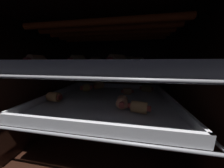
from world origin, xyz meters
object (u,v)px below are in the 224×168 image
pig_in_blanket_lower_0 (127,91)px  pig_in_blanket_upper_0 (96,61)px  pig_in_blanket_lower_3 (122,102)px  pig_in_blanket_upper_2 (117,61)px  pig_in_blanket_lower_1 (54,97)px  pig_in_blanket_upper_1 (128,61)px  oven_rack_lower (108,102)px  pig_in_blanket_lower_6 (147,88)px  pig_in_blanket_lower_2 (99,85)px  pig_in_blanket_upper_4 (36,61)px  pig_in_blanket_upper_3 (137,61)px  heating_element (107,32)px  baking_tray_lower (108,100)px  pig_in_blanket_lower_4 (86,88)px  baking_tray_upper (108,67)px  oven_rack_upper (108,70)px  pig_in_blanket_lower_5 (139,107)px  pig_in_blanket_upper_5 (78,61)px

pig_in_blanket_lower_0 → pig_in_blanket_upper_0: size_ratio=1.02×
pig_in_blanket_lower_3 → pig_in_blanket_upper_2: size_ratio=1.01×
pig_in_blanket_lower_1 → pig_in_blanket_upper_1: pig_in_blanket_upper_1 is taller
oven_rack_lower → pig_in_blanket_lower_6: bearing=41.3°
pig_in_blanket_lower_2 → pig_in_blanket_upper_4: pig_in_blanket_upper_4 is taller
pig_in_blanket_upper_4 → pig_in_blanket_lower_3: bearing=20.1°
pig_in_blanket_lower_0 → pig_in_blanket_lower_1: 26.23cm
pig_in_blanket_lower_3 → pig_in_blanket_upper_3: size_ratio=0.95×
pig_in_blanket_upper_3 → heating_element: bearing=-156.3°
baking_tray_lower → pig_in_blanket_upper_4: pig_in_blanket_upper_4 is taller
baking_tray_lower → pig_in_blanket_upper_0: pig_in_blanket_upper_0 is taller
heating_element → pig_in_blanket_lower_4: bearing=143.0°
baking_tray_upper → pig_in_blanket_upper_1: (6.51, 7.18, 1.97)cm
pig_in_blanket_lower_1 → pig_in_blanket_lower_2: bearing=62.7°
pig_in_blanket_lower_3 → pig_in_blanket_lower_4: same height
heating_element → oven_rack_upper: heating_element is taller
oven_rack_upper → heating_element: bearing=0.0°
baking_tray_upper → baking_tray_lower: bearing=0.0°
pig_in_blanket_upper_0 → baking_tray_upper: bearing=-50.0°
oven_rack_upper → pig_in_blanket_upper_0: bearing=130.0°
pig_in_blanket_lower_6 → pig_in_blanket_upper_0: pig_in_blanket_upper_0 is taller
pig_in_blanket_lower_5 → pig_in_blanket_upper_4: (-23.97, -4.57, 11.59)cm
baking_tray_upper → oven_rack_upper: bearing=0.0°
pig_in_blanket_lower_1 → pig_in_blanket_lower_6: pig_in_blanket_lower_1 is taller
pig_in_blanket_lower_5 → oven_rack_upper: 15.57cm
pig_in_blanket_lower_0 → pig_in_blanket_lower_2: 15.64cm
pig_in_blanket_upper_0 → pig_in_blanket_upper_4: size_ratio=0.98×
pig_in_blanket_lower_2 → pig_in_blanket_lower_4: 6.67cm
pig_in_blanket_upper_1 → pig_in_blanket_lower_6: bearing=34.9°
pig_in_blanket_lower_0 → pig_in_blanket_lower_2: size_ratio=0.96×
heating_element → oven_rack_upper: 11.49cm
pig_in_blanket_lower_4 → pig_in_blanket_upper_0: pig_in_blanket_upper_0 is taller
baking_tray_upper → pig_in_blanket_upper_5: 10.06cm
pig_in_blanket_lower_4 → pig_in_blanket_upper_4: 24.56cm
baking_tray_lower → pig_in_blanket_lower_2: bearing=118.3°
oven_rack_lower → pig_in_blanket_upper_1: pig_in_blanket_upper_1 is taller
pig_in_blanket_lower_3 → pig_in_blanket_lower_6: pig_in_blanket_lower_3 is taller
pig_in_blanket_lower_2 → baking_tray_upper: (7.54, -14.02, 9.60)cm
pig_in_blanket_lower_0 → pig_in_blanket_lower_5: (3.55, -15.15, 0.14)cm
pig_in_blanket_upper_5 → pig_in_blanket_upper_2: bearing=-5.4°
pig_in_blanket_lower_5 → pig_in_blanket_upper_3: bearing=92.0°
pig_in_blanket_lower_3 → pig_in_blanket_upper_5: pig_in_blanket_upper_5 is taller
heating_element → pig_in_blanket_upper_1: 12.85cm
pig_in_blanket_upper_5 → pig_in_blanket_upper_3: bearing=35.3°
pig_in_blanket_lower_2 → pig_in_blanket_upper_3: size_ratio=0.92×
pig_in_blanket_upper_4 → oven_rack_upper: bearing=42.4°
pig_in_blanket_upper_5 → pig_in_blanket_lower_0: bearing=47.4°
pig_in_blanket_lower_3 → pig_in_blanket_upper_1: pig_in_blanket_upper_1 is taller
baking_tray_lower → pig_in_blanket_lower_1: 17.84cm
pig_in_blanket_lower_5 → pig_in_blanket_upper_4: 27.02cm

